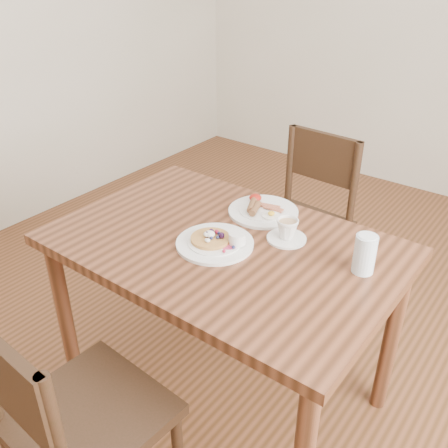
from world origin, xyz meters
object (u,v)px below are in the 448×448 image
(chair_far, at_px, (304,216))
(dining_table, at_px, (224,265))
(chair_near, at_px, (70,417))
(teacup_saucer, at_px, (287,231))
(breakfast_plate, at_px, (262,210))
(pancake_plate, at_px, (216,241))
(water_glass, at_px, (365,254))

(chair_far, bearing_deg, dining_table, 99.43)
(dining_table, distance_m, chair_near, 0.71)
(teacup_saucer, bearing_deg, breakfast_plate, 147.30)
(dining_table, xyz_separation_m, pancake_plate, (-0.01, -0.03, 0.11))
(breakfast_plate, relative_size, teacup_saucer, 1.93)
(breakfast_plate, xyz_separation_m, teacup_saucer, (0.18, -0.11, 0.02))
(chair_far, xyz_separation_m, water_glass, (0.55, -0.64, 0.32))
(dining_table, xyz_separation_m, chair_near, (-0.02, -0.69, -0.16))
(dining_table, height_order, chair_near, chair_near)
(dining_table, relative_size, breakfast_plate, 4.44)
(breakfast_plate, bearing_deg, pancake_plate, -89.06)
(dining_table, distance_m, water_glass, 0.50)
(pancake_plate, bearing_deg, chair_far, 95.70)
(breakfast_plate, distance_m, water_glass, 0.49)
(chair_far, relative_size, pancake_plate, 3.26)
(pancake_plate, bearing_deg, water_glass, 18.69)
(chair_far, bearing_deg, teacup_saucer, 115.33)
(chair_near, xyz_separation_m, water_glass, (0.48, 0.81, 0.32))
(pancake_plate, relative_size, breakfast_plate, 1.00)
(breakfast_plate, relative_size, water_glass, 2.08)
(chair_near, relative_size, pancake_plate, 3.26)
(dining_table, xyz_separation_m, teacup_saucer, (0.17, 0.14, 0.13))
(chair_near, bearing_deg, water_glass, 62.30)
(dining_table, xyz_separation_m, breakfast_plate, (-0.01, 0.26, 0.11))
(dining_table, relative_size, water_glass, 9.26)
(dining_table, height_order, teacup_saucer, teacup_saucer)
(pancake_plate, xyz_separation_m, teacup_saucer, (0.17, 0.18, 0.02))
(teacup_saucer, bearing_deg, chair_near, -102.87)
(pancake_plate, relative_size, teacup_saucer, 1.93)
(chair_near, bearing_deg, dining_table, 91.14)
(breakfast_plate, distance_m, teacup_saucer, 0.21)
(chair_near, height_order, pancake_plate, chair_near)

